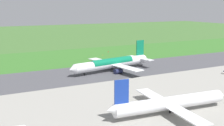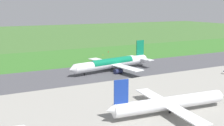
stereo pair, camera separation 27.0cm
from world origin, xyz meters
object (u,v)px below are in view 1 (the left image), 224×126
airliner_parked_mid (170,103)px  traffic_cone_orange (103,55)px  airliner_main (113,63)px  no_stopping_sign (108,53)px

airliner_parked_mid → traffic_cone_orange: airliner_parked_mid is taller
airliner_main → traffic_cone_orange: airliner_main is taller
no_stopping_sign → traffic_cone_orange: size_ratio=4.61×
airliner_parked_mid → traffic_cone_orange: (-29.50, -114.82, -3.44)m
airliner_parked_mid → airliner_main: bearing=-100.7°
airliner_main → traffic_cone_orange: size_ratio=98.11×
airliner_parked_mid → traffic_cone_orange: bearing=-104.4°
airliner_main → traffic_cone_orange: 51.80m
no_stopping_sign → traffic_cone_orange: no_stopping_sign is taller
no_stopping_sign → traffic_cone_orange: bearing=0.9°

